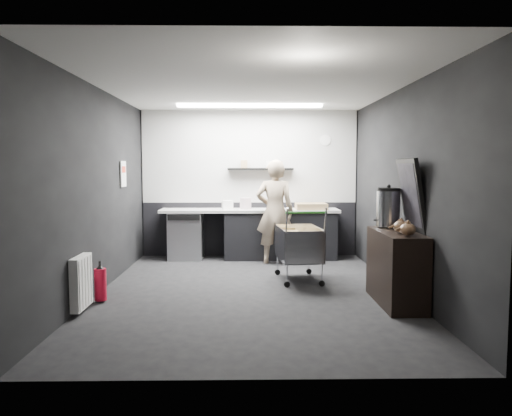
{
  "coord_description": "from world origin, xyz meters",
  "views": [
    {
      "loc": [
        -0.04,
        -6.53,
        1.66
      ],
      "look_at": [
        0.08,
        0.4,
        1.09
      ],
      "focal_mm": 35.0,
      "sensor_mm": 36.0,
      "label": 1
    }
  ],
  "objects": [
    {
      "name": "floor",
      "position": [
        0.0,
        0.0,
        0.0
      ],
      "size": [
        5.5,
        5.5,
        0.0
      ],
      "primitive_type": "plane",
      "color": "black",
      "rests_on": "ground"
    },
    {
      "name": "ceiling",
      "position": [
        0.0,
        0.0,
        2.7
      ],
      "size": [
        5.5,
        5.5,
        0.0
      ],
      "primitive_type": "plane",
      "rotation": [
        3.14,
        0.0,
        0.0
      ],
      "color": "silver",
      "rests_on": "wall_back"
    },
    {
      "name": "wall_back",
      "position": [
        0.0,
        2.75,
        1.35
      ],
      "size": [
        5.5,
        0.0,
        5.5
      ],
      "primitive_type": "plane",
      "rotation": [
        1.57,
        0.0,
        0.0
      ],
      "color": "black",
      "rests_on": "floor"
    },
    {
      "name": "wall_front",
      "position": [
        0.0,
        -2.75,
        1.35
      ],
      "size": [
        5.5,
        0.0,
        5.5
      ],
      "primitive_type": "plane",
      "rotation": [
        -1.57,
        0.0,
        0.0
      ],
      "color": "black",
      "rests_on": "floor"
    },
    {
      "name": "wall_left",
      "position": [
        -2.0,
        0.0,
        1.35
      ],
      "size": [
        0.0,
        5.5,
        5.5
      ],
      "primitive_type": "plane",
      "rotation": [
        1.57,
        0.0,
        1.57
      ],
      "color": "black",
      "rests_on": "floor"
    },
    {
      "name": "wall_right",
      "position": [
        2.0,
        0.0,
        1.35
      ],
      "size": [
        0.0,
        5.5,
        5.5
      ],
      "primitive_type": "plane",
      "rotation": [
        1.57,
        0.0,
        -1.57
      ],
      "color": "black",
      "rests_on": "floor"
    },
    {
      "name": "kitchen_wall_panel",
      "position": [
        0.0,
        2.73,
        1.85
      ],
      "size": [
        3.95,
        0.02,
        1.7
      ],
      "primitive_type": "cube",
      "color": "#BCBBB7",
      "rests_on": "wall_back"
    },
    {
      "name": "dado_panel",
      "position": [
        0.0,
        2.73,
        0.5
      ],
      "size": [
        3.95,
        0.02,
        1.0
      ],
      "primitive_type": "cube",
      "color": "black",
      "rests_on": "wall_back"
    },
    {
      "name": "floating_shelf",
      "position": [
        0.2,
        2.62,
        1.62
      ],
      "size": [
        1.2,
        0.22,
        0.04
      ],
      "primitive_type": "cube",
      "color": "black",
      "rests_on": "wall_back"
    },
    {
      "name": "wall_clock",
      "position": [
        1.4,
        2.72,
        2.15
      ],
      "size": [
        0.2,
        0.03,
        0.2
      ],
      "primitive_type": "cylinder",
      "rotation": [
        1.57,
        0.0,
        0.0
      ],
      "color": "white",
      "rests_on": "wall_back"
    },
    {
      "name": "poster",
      "position": [
        -1.98,
        1.3,
        1.55
      ],
      "size": [
        0.02,
        0.3,
        0.4
      ],
      "primitive_type": "cube",
      "color": "white",
      "rests_on": "wall_left"
    },
    {
      "name": "poster_red_band",
      "position": [
        -1.98,
        1.3,
        1.62
      ],
      "size": [
        0.02,
        0.22,
        0.1
      ],
      "primitive_type": "cube",
      "color": "red",
      "rests_on": "poster"
    },
    {
      "name": "radiator",
      "position": [
        -1.94,
        -0.9,
        0.35
      ],
      "size": [
        0.1,
        0.5,
        0.6
      ],
      "primitive_type": "cube",
      "color": "white",
      "rests_on": "wall_left"
    },
    {
      "name": "ceiling_strip",
      "position": [
        0.0,
        1.85,
        2.67
      ],
      "size": [
        2.4,
        0.2,
        0.04
      ],
      "primitive_type": "cube",
      "color": "white",
      "rests_on": "ceiling"
    },
    {
      "name": "prep_counter",
      "position": [
        0.14,
        2.42,
        0.46
      ],
      "size": [
        3.2,
        0.61,
        0.9
      ],
      "color": "black",
      "rests_on": "floor"
    },
    {
      "name": "person",
      "position": [
        0.43,
        1.97,
        0.89
      ],
      "size": [
        0.69,
        0.49,
        1.78
      ],
      "primitive_type": "imported",
      "rotation": [
        0.0,
        0.0,
        3.04
      ],
      "color": "beige",
      "rests_on": "floor"
    },
    {
      "name": "shopping_cart",
      "position": [
        0.7,
        0.67,
        0.5
      ],
      "size": [
        0.66,
        1.01,
        1.06
      ],
      "color": "silver",
      "rests_on": "floor"
    },
    {
      "name": "sideboard",
      "position": [
        1.77,
        -0.58,
        0.56
      ],
      "size": [
        0.5,
        1.18,
        1.77
      ],
      "color": "black",
      "rests_on": "floor"
    },
    {
      "name": "fire_extinguisher",
      "position": [
        -1.85,
        -0.47,
        0.24
      ],
      "size": [
        0.15,
        0.15,
        0.48
      ],
      "color": "#B70C24",
      "rests_on": "floor"
    },
    {
      "name": "cardboard_box",
      "position": [
        1.1,
        2.37,
        0.95
      ],
      "size": [
        0.55,
        0.42,
        0.11
      ],
      "primitive_type": "cube",
      "rotation": [
        0.0,
        0.0,
        0.02
      ],
      "color": "tan",
      "rests_on": "prep_counter"
    },
    {
      "name": "pink_tub",
      "position": [
        -0.07,
        2.42,
        1.0
      ],
      "size": [
        0.2,
        0.2,
        0.2
      ],
      "primitive_type": "cylinder",
      "color": "beige",
      "rests_on": "prep_counter"
    },
    {
      "name": "white_container",
      "position": [
        -0.4,
        2.37,
        0.98
      ],
      "size": [
        0.21,
        0.18,
        0.16
      ],
      "primitive_type": "cube",
      "rotation": [
        0.0,
        0.0,
        0.22
      ],
      "color": "white",
      "rests_on": "prep_counter"
    }
  ]
}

